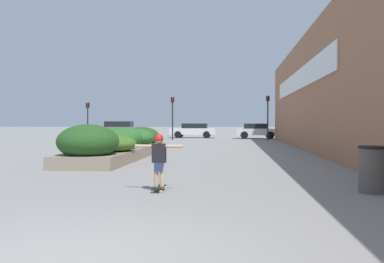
{
  "coord_description": "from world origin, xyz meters",
  "views": [
    {
      "loc": [
        1.66,
        -4.28,
        1.46
      ],
      "look_at": [
        0.06,
        12.16,
        1.12
      ],
      "focal_mm": 40.0,
      "sensor_mm": 36.0,
      "label": 1
    }
  ],
  "objects_px": {
    "car_center_left": "(193,130)",
    "traffic_light_left": "(173,111)",
    "car_center_right": "(256,130)",
    "car_rightmost": "(120,129)",
    "skateboard": "(159,188)",
    "skateboarder": "(159,155)",
    "traffic_light_right": "(268,110)",
    "car_leftmost": "(319,130)",
    "traffic_light_far_left": "(88,114)",
    "trash_bin": "(373,169)"
  },
  "relations": [
    {
      "from": "car_center_left",
      "to": "traffic_light_left",
      "type": "bearing_deg",
      "value": 165.02
    },
    {
      "from": "car_leftmost",
      "to": "skateboard",
      "type": "bearing_deg",
      "value": -16.3
    },
    {
      "from": "car_center_left",
      "to": "traffic_light_right",
      "type": "xyz_separation_m",
      "value": [
        6.74,
        -5.42,
        1.76
      ]
    },
    {
      "from": "trash_bin",
      "to": "traffic_light_left",
      "type": "bearing_deg",
      "value": 106.61
    },
    {
      "from": "skateboard",
      "to": "traffic_light_far_left",
      "type": "bearing_deg",
      "value": 115.57
    },
    {
      "from": "skateboard",
      "to": "traffic_light_far_left",
      "type": "xyz_separation_m",
      "value": [
        -11.14,
        27.34,
        2.16
      ]
    },
    {
      "from": "trash_bin",
      "to": "traffic_light_far_left",
      "type": "height_order",
      "value": "traffic_light_far_left"
    },
    {
      "from": "traffic_light_right",
      "to": "traffic_light_far_left",
      "type": "bearing_deg",
      "value": 179.03
    },
    {
      "from": "car_rightmost",
      "to": "traffic_light_right",
      "type": "xyz_separation_m",
      "value": [
        13.6,
        -3.86,
        1.67
      ]
    },
    {
      "from": "car_center_left",
      "to": "traffic_light_far_left",
      "type": "xyz_separation_m",
      "value": [
        -8.82,
        -5.15,
        1.47
      ]
    },
    {
      "from": "skateboarder",
      "to": "car_center_left",
      "type": "height_order",
      "value": "car_center_left"
    },
    {
      "from": "car_center_left",
      "to": "trash_bin",
      "type": "bearing_deg",
      "value": -168.1
    },
    {
      "from": "car_rightmost",
      "to": "skateboard",
      "type": "bearing_deg",
      "value": 16.53
    },
    {
      "from": "car_center_left",
      "to": "traffic_light_left",
      "type": "xyz_separation_m",
      "value": [
        -1.34,
        -5.0,
        1.74
      ]
    },
    {
      "from": "trash_bin",
      "to": "traffic_light_right",
      "type": "xyz_separation_m",
      "value": [
        -0.06,
        26.87,
        2.02
      ]
    },
    {
      "from": "traffic_light_right",
      "to": "car_center_right",
      "type": "bearing_deg",
      "value": 100.38
    },
    {
      "from": "car_center_left",
      "to": "car_rightmost",
      "type": "xyz_separation_m",
      "value": [
        -6.86,
        -1.56,
        0.09
      ]
    },
    {
      "from": "car_rightmost",
      "to": "traffic_light_far_left",
      "type": "bearing_deg",
      "value": -28.59
    },
    {
      "from": "skateboarder",
      "to": "traffic_light_far_left",
      "type": "bearing_deg",
      "value": 115.57
    },
    {
      "from": "traffic_light_right",
      "to": "traffic_light_far_left",
      "type": "relative_size",
      "value": 1.15
    },
    {
      "from": "car_center_left",
      "to": "car_center_right",
      "type": "xyz_separation_m",
      "value": [
        6.02,
        -1.47,
        0.0
      ]
    },
    {
      "from": "skateboard",
      "to": "skateboarder",
      "type": "distance_m",
      "value": 0.71
    },
    {
      "from": "car_center_right",
      "to": "traffic_light_right",
      "type": "bearing_deg",
      "value": 10.38
    },
    {
      "from": "skateboard",
      "to": "traffic_light_left",
      "type": "relative_size",
      "value": 0.18
    },
    {
      "from": "skateboarder",
      "to": "traffic_light_right",
      "type": "distance_m",
      "value": 27.49
    },
    {
      "from": "trash_bin",
      "to": "skateboard",
      "type": "bearing_deg",
      "value": -177.36
    },
    {
      "from": "skateboarder",
      "to": "car_rightmost",
      "type": "height_order",
      "value": "car_rightmost"
    },
    {
      "from": "traffic_light_right",
      "to": "car_leftmost",
      "type": "bearing_deg",
      "value": 52.3
    },
    {
      "from": "car_leftmost",
      "to": "traffic_light_right",
      "type": "relative_size",
      "value": 1.22
    },
    {
      "from": "car_leftmost",
      "to": "skateboarder",
      "type": "bearing_deg",
      "value": -16.3
    },
    {
      "from": "skateboard",
      "to": "skateboarder",
      "type": "xyz_separation_m",
      "value": [
        0.0,
        0.0,
        0.71
      ]
    },
    {
      "from": "car_center_left",
      "to": "traffic_light_left",
      "type": "relative_size",
      "value": 1.2
    },
    {
      "from": "car_center_right",
      "to": "traffic_light_left",
      "type": "xyz_separation_m",
      "value": [
        -7.36,
        -3.53,
        1.74
      ]
    },
    {
      "from": "trash_bin",
      "to": "traffic_light_left",
      "type": "height_order",
      "value": "traffic_light_left"
    },
    {
      "from": "skateboard",
      "to": "car_rightmost",
      "type": "xyz_separation_m",
      "value": [
        -9.18,
        30.93,
        0.78
      ]
    },
    {
      "from": "car_rightmost",
      "to": "traffic_light_far_left",
      "type": "distance_m",
      "value": 4.32
    },
    {
      "from": "skateboarder",
      "to": "car_rightmost",
      "type": "distance_m",
      "value": 32.27
    },
    {
      "from": "traffic_light_left",
      "to": "car_rightmost",
      "type": "bearing_deg",
      "value": 148.06
    },
    {
      "from": "car_center_right",
      "to": "car_rightmost",
      "type": "distance_m",
      "value": 12.88
    },
    {
      "from": "skateboarder",
      "to": "traffic_light_right",
      "type": "relative_size",
      "value": 0.3
    },
    {
      "from": "car_rightmost",
      "to": "traffic_light_left",
      "type": "bearing_deg",
      "value": 58.06
    },
    {
      "from": "skateboard",
      "to": "trash_bin",
      "type": "height_order",
      "value": "trash_bin"
    },
    {
      "from": "skateboard",
      "to": "traffic_light_right",
      "type": "distance_m",
      "value": 27.54
    },
    {
      "from": "skateboarder",
      "to": "car_leftmost",
      "type": "height_order",
      "value": "car_leftmost"
    },
    {
      "from": "car_center_left",
      "to": "traffic_light_left",
      "type": "distance_m",
      "value": 5.46
    },
    {
      "from": "car_center_right",
      "to": "traffic_light_left",
      "type": "bearing_deg",
      "value": -64.37
    },
    {
      "from": "skateboarder",
      "to": "traffic_light_left",
      "type": "xyz_separation_m",
      "value": [
        -3.66,
        27.49,
        1.72
      ]
    },
    {
      "from": "trash_bin",
      "to": "car_center_right",
      "type": "relative_size",
      "value": 0.26
    },
    {
      "from": "car_center_right",
      "to": "car_center_left",
      "type": "bearing_deg",
      "value": -103.7
    },
    {
      "from": "skateboarder",
      "to": "traffic_light_right",
      "type": "xyz_separation_m",
      "value": [
        4.42,
        27.07,
        1.74
      ]
    }
  ]
}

